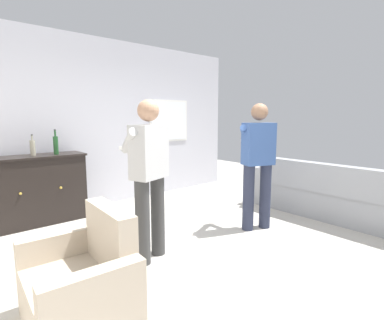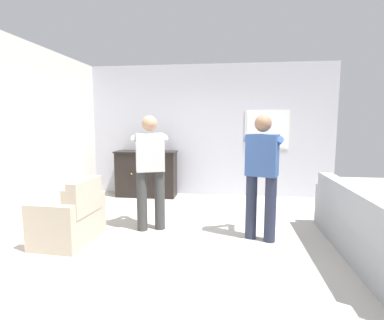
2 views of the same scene
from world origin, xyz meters
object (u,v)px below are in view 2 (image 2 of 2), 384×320
Objects in this scene: sideboard_cabinet at (146,174)px; bottle_liquor_amber at (145,146)px; person_standing_left at (150,167)px; couch at (366,232)px; person_standing_right at (262,171)px; bottle_wine_green at (158,145)px; armchair at (71,220)px.

bottle_liquor_amber is at bearing -142.16° from sideboard_cabinet.
sideboard_cabinet is 0.77× the size of person_standing_left.
person_standing_right is (-1.15, 0.46, 0.61)m from couch.
bottle_wine_green is at bearing -8.54° from bottle_liquor_amber.
person_standing_left reaches higher than bottle_wine_green.
person_standing_left reaches higher than sideboard_cabinet.
armchair is 2.56m from sideboard_cabinet.
armchair is (-3.67, 0.07, -0.04)m from couch.
person_standing_right reaches higher than armchair.
bottle_wine_green is (0.27, -0.06, 0.62)m from sideboard_cabinet.
couch is 3.67m from armchair.
armchair is 2.65m from bottle_liquor_amber.
bottle_liquor_amber is at bearing 142.44° from couch.
couch is 4.06m from bottle_wine_green.
person_standing_right is (2.21, -2.13, -0.15)m from bottle_liquor_amber.
armchair is at bearing -148.51° from person_standing_left.
person_standing_left is at bearing -72.42° from sideboard_cabinet.
sideboard_cabinet is (0.33, 2.53, 0.20)m from armchair.
bottle_wine_green is at bearing 76.35° from armchair.
sideboard_cabinet is at bearing 107.58° from person_standing_left.
sideboard_cabinet is 0.68m from bottle_wine_green.
armchair is at bearing -97.02° from bottle_liquor_amber.
person_standing_left is (0.94, 0.58, 0.65)m from armchair.
armchair is at bearing -103.65° from bottle_wine_green.
person_standing_left is at bearing 166.61° from couch.
person_standing_left is at bearing 31.49° from armchair.
bottle_wine_green is at bearing 100.33° from person_standing_left.
person_standing_right is (1.92, -2.08, -0.18)m from bottle_wine_green.
couch is at bearing -21.67° from person_standing_right.
sideboard_cabinet is 4.40× the size of bottle_liquor_amber.
bottle_liquor_amber is 2.04m from person_standing_left.
person_standing_left is at bearing -71.82° from bottle_liquor_amber.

